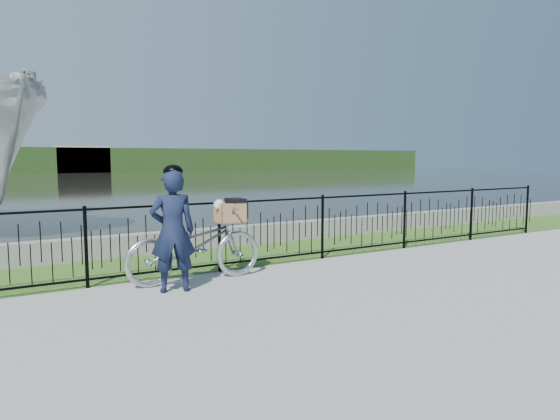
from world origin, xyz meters
TOP-DOWN VIEW (x-y plane):
  - ground at (0.00, 0.00)m, footprint 120.00×120.00m
  - grass_strip at (0.00, 2.60)m, footprint 60.00×2.00m
  - water at (0.00, 33.00)m, footprint 120.00×120.00m
  - quay_wall at (0.00, 3.60)m, footprint 60.00×0.30m
  - fence at (0.00, 1.60)m, footprint 14.00×0.06m
  - far_treeline at (0.00, 60.00)m, footprint 120.00×6.00m
  - far_building_right at (6.00, 58.50)m, footprint 6.00×3.00m
  - bicycle_rig at (-1.56, 1.20)m, footprint 2.05×0.72m
  - cyclist at (-2.02, 0.82)m, footprint 0.67×0.51m

SIDE VIEW (x-z plane):
  - ground at x=0.00m, z-range 0.00..0.00m
  - water at x=0.00m, z-range 0.00..0.00m
  - grass_strip at x=0.00m, z-range 0.00..0.01m
  - quay_wall at x=0.00m, z-range 0.00..0.40m
  - bicycle_rig at x=-1.56m, z-range -0.06..1.16m
  - fence at x=0.00m, z-range 0.00..1.15m
  - cyclist at x=-2.02m, z-range -0.01..1.71m
  - far_treeline at x=0.00m, z-range 0.00..3.00m
  - far_building_right at x=6.00m, z-range 0.00..3.20m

